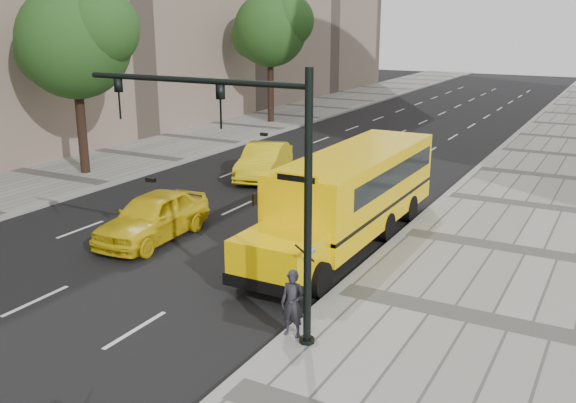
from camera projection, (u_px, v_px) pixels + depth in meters
The scene contains 11 objects.
ground at pixel (259, 211), 25.30m from camera, with size 140.00×140.00×0.00m, color black.
sidewalk_far at pixel (60, 178), 30.33m from camera, with size 6.00×140.00×0.15m, color gray.
curb_museum at pixel (405, 233), 22.53m from camera, with size 0.30×140.00×0.15m, color gray.
curb_far at pixel (107, 185), 28.96m from camera, with size 0.30×140.00×0.15m, color gray.
tree_b at pixel (75, 41), 29.32m from camera, with size 5.88×5.22×8.91m.
tree_c at pixel (271, 29), 44.44m from camera, with size 5.72×5.09×9.09m.
school_bus at pixel (353, 189), 21.75m from camera, with size 2.96×11.56×3.19m.
taxi_near at pixel (153, 217), 21.90m from camera, with size 1.94×4.82×1.64m, color yellow.
taxi_far at pixel (264, 161), 30.41m from camera, with size 1.72×4.92×1.62m, color yellow.
pedestrian at pixel (293, 304), 14.92m from camera, with size 0.59×0.39×1.63m, color #28272E.
traffic_signal at pixel (252, 169), 14.37m from camera, with size 6.18×0.36×6.40m.
Camera 1 is at (12.59, -20.71, 7.37)m, focal length 40.00 mm.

